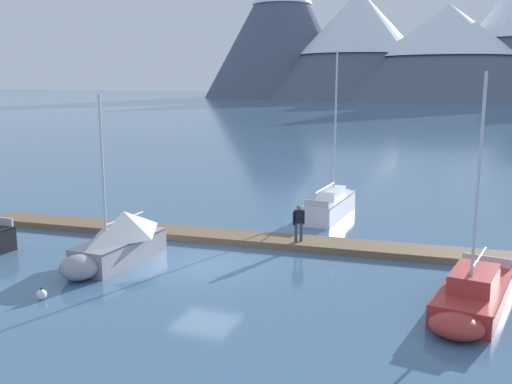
# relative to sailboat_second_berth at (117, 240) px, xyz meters

# --- Properties ---
(ground_plane) EXTENTS (700.00, 700.00, 0.00)m
(ground_plane) POSITION_rel_sailboat_second_berth_xyz_m (3.60, 0.87, -0.97)
(ground_plane) COLOR #426689
(mountain_west_summit) EXTENTS (67.37, 67.37, 61.22)m
(mountain_west_summit) POSITION_rel_sailboat_second_berth_xyz_m (-65.91, 226.34, 30.59)
(mountain_west_summit) COLOR #4C566B
(mountain_west_summit) RESTS_ON ground
(mountain_central_massif) EXTENTS (76.52, 76.52, 42.53)m
(mountain_central_massif) POSITION_rel_sailboat_second_berth_xyz_m (-31.34, 218.17, 21.88)
(mountain_central_massif) COLOR #4C566B
(mountain_central_massif) RESTS_ON ground
(mountain_shoulder_ridge) EXTENTS (90.47, 90.47, 35.29)m
(mountain_shoulder_ridge) POSITION_rel_sailboat_second_berth_xyz_m (2.66, 214.12, 17.87)
(mountain_shoulder_ridge) COLOR #4C566B
(mountain_shoulder_ridge) RESTS_ON ground
(dock) EXTENTS (27.57, 3.46, 0.30)m
(dock) POSITION_rel_sailboat_second_berth_xyz_m (3.60, 4.87, -0.83)
(dock) COLOR brown
(dock) RESTS_ON ground
(sailboat_second_berth) EXTENTS (2.16, 5.62, 6.96)m
(sailboat_second_berth) POSITION_rel_sailboat_second_berth_xyz_m (0.00, 0.00, 0.00)
(sailboat_second_berth) COLOR #93939E
(sailboat_second_berth) RESTS_ON ground
(sailboat_mid_dock_port) EXTENTS (1.76, 6.83, 9.04)m
(sailboat_mid_dock_port) POSITION_rel_sailboat_second_berth_xyz_m (6.46, 11.67, -0.30)
(sailboat_mid_dock_port) COLOR white
(sailboat_mid_dock_port) RESTS_ON ground
(sailboat_mid_dock_starboard) EXTENTS (2.73, 6.16, 7.76)m
(sailboat_mid_dock_starboard) POSITION_rel_sailboat_second_berth_xyz_m (13.85, -0.39, -0.44)
(sailboat_mid_dock_starboard) COLOR #B2332D
(sailboat_mid_dock_starboard) RESTS_ON ground
(person_on_dock) EXTENTS (0.46, 0.42, 1.69)m
(person_on_dock) POSITION_rel_sailboat_second_berth_xyz_m (6.45, 4.71, 0.29)
(person_on_dock) COLOR #384256
(person_on_dock) RESTS_ON dock
(mooring_buoy_channel_marker) EXTENTS (0.36, 0.36, 0.44)m
(mooring_buoy_channel_marker) POSITION_rel_sailboat_second_berth_xyz_m (-0.12, -4.49, -0.79)
(mooring_buoy_channel_marker) COLOR white
(mooring_buoy_channel_marker) RESTS_ON ground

